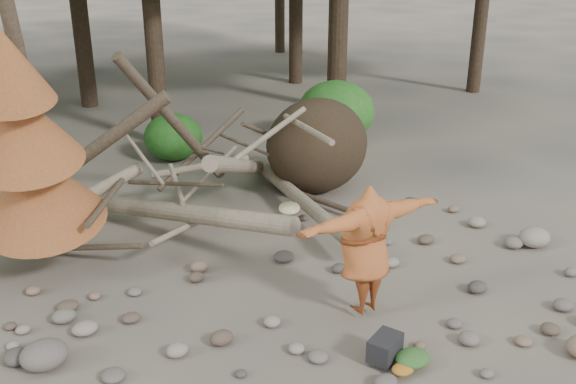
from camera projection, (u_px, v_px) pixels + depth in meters
ground at (332, 321)px, 8.98m from camera, size 120.00×120.00×0.00m
deadfall_pile at (295, 153)px, 12.97m from camera, size 8.55×5.24×3.30m
dead_conifer at (29, 150)px, 9.38m from camera, size 2.06×2.16×4.35m
bush_mid at (173, 137)px, 15.36m from camera, size 1.40×1.40×1.12m
bush_right at (336, 111)px, 16.66m from camera, size 2.00×2.00×1.60m
frisbee_thrower at (366, 249)px, 8.79m from camera, size 2.33×1.06×1.89m
backpack at (385, 351)px, 8.07m from camera, size 0.54×0.47×0.30m
cloth_green at (412, 362)px, 7.98m from camera, size 0.46×0.39×0.17m
cloth_orange at (403, 372)px, 7.84m from camera, size 0.29×0.24×0.11m
boulder_mid_right at (534, 237)px, 11.11m from camera, size 0.56×0.50×0.34m
boulder_mid_left at (44, 355)px, 7.96m from camera, size 0.59×0.53×0.35m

